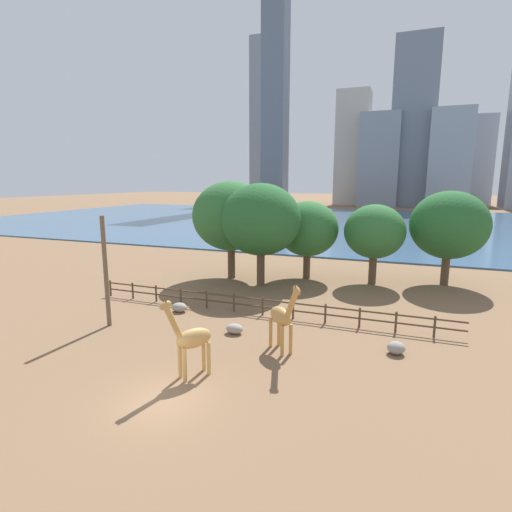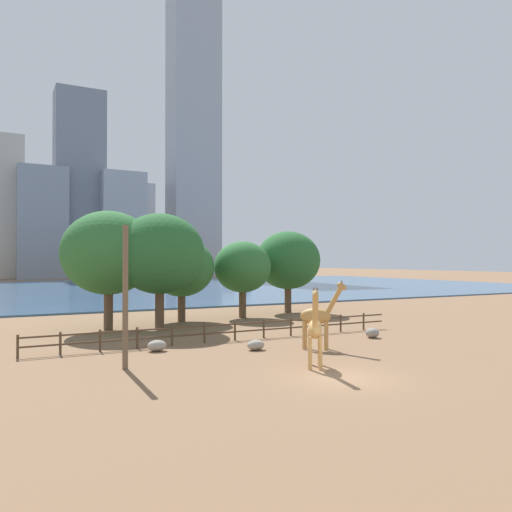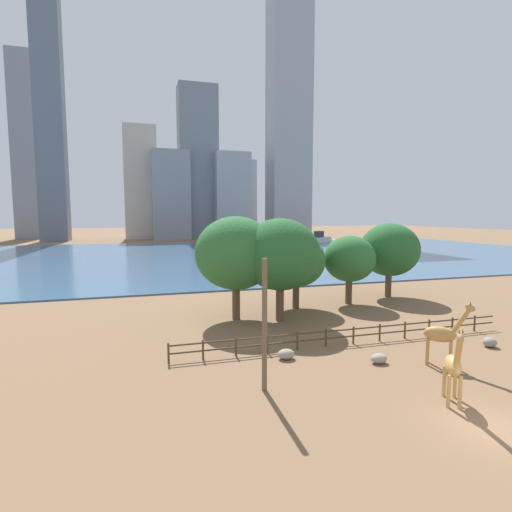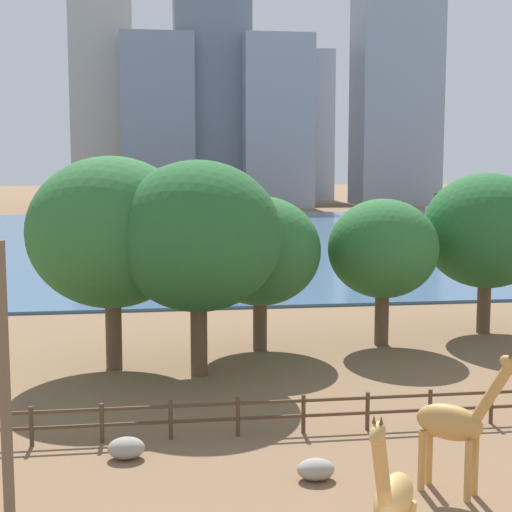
% 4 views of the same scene
% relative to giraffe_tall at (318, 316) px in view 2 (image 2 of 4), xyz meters
% --- Properties ---
extents(ground_plane, '(400.00, 400.00, 0.00)m').
position_rel_giraffe_tall_xyz_m(ground_plane, '(-3.30, 73.33, -2.00)').
color(ground_plane, brown).
extents(harbor_water, '(180.00, 86.00, 0.20)m').
position_rel_giraffe_tall_xyz_m(harbor_water, '(-3.30, 70.33, -1.90)').
color(harbor_water, '#3D6084').
rests_on(harbor_water, ground).
extents(giraffe_tall, '(2.47, 2.36, 4.22)m').
position_rel_giraffe_tall_xyz_m(giraffe_tall, '(0.00, 0.00, 0.00)').
color(giraffe_tall, '#C18C47').
rests_on(giraffe_tall, ground).
extents(giraffe_companion, '(1.84, 2.46, 4.15)m').
position_rel_giraffe_tall_xyz_m(giraffe_companion, '(-3.16, -4.30, -0.06)').
color(giraffe_companion, tan).
rests_on(giraffe_companion, ground).
extents(utility_pole, '(0.28, 0.28, 7.15)m').
position_rel_giraffe_tall_xyz_m(utility_pole, '(-11.67, -0.18, 1.57)').
color(utility_pole, brown).
rests_on(utility_pole, ground).
extents(boulder_near_fence, '(1.13, 0.88, 0.66)m').
position_rel_giraffe_tall_xyz_m(boulder_near_fence, '(-8.89, 3.85, -1.67)').
color(boulder_near_fence, gray).
rests_on(boulder_near_fence, ground).
extents(boulder_by_pole, '(0.95, 0.91, 0.68)m').
position_rel_giraffe_tall_xyz_m(boulder_by_pole, '(5.89, 1.93, -1.66)').
color(boulder_by_pole, gray).
rests_on(boulder_by_pole, ground).
extents(boulder_small, '(1.08, 0.81, 0.61)m').
position_rel_giraffe_tall_xyz_m(boulder_small, '(-3.51, 1.47, -1.70)').
color(boulder_small, gray).
rests_on(boulder_small, ground).
extents(enclosure_fence, '(26.12, 0.14, 1.30)m').
position_rel_giraffe_tall_xyz_m(enclosure_fence, '(-3.67, 5.33, -1.24)').
color(enclosure_fence, '#4C3826').
rests_on(enclosure_fence, ground).
extents(tree_left_large, '(7.23, 7.23, 9.25)m').
position_rel_giraffe_tall_xyz_m(tree_left_large, '(-9.63, 14.49, 3.97)').
color(tree_left_large, brown).
rests_on(tree_left_large, ground).
extents(tree_center_broad, '(6.66, 6.66, 8.41)m').
position_rel_giraffe_tall_xyz_m(tree_center_broad, '(9.42, 19.07, 3.40)').
color(tree_center_broad, brown).
rests_on(tree_center_broad, ground).
extents(tree_right_tall, '(5.38, 5.38, 7.21)m').
position_rel_giraffe_tall_xyz_m(tree_right_tall, '(3.27, 17.18, 2.76)').
color(tree_right_tall, brown).
rests_on(tree_right_tall, ground).
extents(tree_left_small, '(7.01, 7.01, 9.08)m').
position_rel_giraffe_tall_xyz_m(tree_left_small, '(-6.03, 12.90, 3.91)').
color(tree_left_small, brown).
rests_on(tree_left_small, ground).
extents(tree_right_small, '(5.77, 5.77, 7.39)m').
position_rel_giraffe_tall_xyz_m(tree_right_small, '(-2.82, 16.98, 2.77)').
color(tree_right_small, brown).
rests_on(tree_right_small, ground).
extents(boat_ferry, '(4.95, 6.90, 2.87)m').
position_rel_giraffe_tall_xyz_m(boat_ferry, '(29.47, 69.41, -0.83)').
color(boat_ferry, navy).
rests_on(boat_ferry, harbor_water).
extents(boat_sailboat, '(8.76, 7.14, 3.72)m').
position_rel_giraffe_tall_xyz_m(boat_sailboat, '(39.84, 99.96, -0.54)').
color(boat_sailboat, silver).
rests_on(boat_sailboat, harbor_water).
extents(skyline_tower_needle, '(13.76, 14.57, 32.85)m').
position_rel_giraffe_tall_xyz_m(skyline_tower_needle, '(-5.40, 136.09, 14.42)').
color(skyline_tower_needle, gray).
rests_on(skyline_tower_needle, ground).
extents(skyline_tower_glass, '(16.41, 12.04, 105.29)m').
position_rel_giraffe_tall_xyz_m(skyline_tower_glass, '(42.98, 137.39, 50.64)').
color(skyline_tower_glass, '#939EAD').
rests_on(skyline_tower_glass, ground).
extents(skyline_block_left, '(11.98, 11.51, 42.48)m').
position_rel_giraffe_tall_xyz_m(skyline_block_left, '(-16.06, 141.54, 19.24)').
color(skyline_block_left, '#B7B2A8').
rests_on(skyline_block_left, ground).
extents(skyline_tower_short, '(14.65, 10.10, 57.65)m').
position_rel_giraffe_tall_xyz_m(skyline_tower_short, '(5.30, 136.30, 26.82)').
color(skyline_tower_short, slate).
rests_on(skyline_tower_short, ground).
extents(skyline_block_wide, '(13.23, 15.51, 32.68)m').
position_rel_giraffe_tall_xyz_m(skyline_block_wide, '(17.32, 134.13, 14.34)').
color(skyline_block_wide, '#939EAD').
rests_on(skyline_block_wide, ground).
extents(skyline_tower_far, '(16.47, 14.73, 33.98)m').
position_rel_giraffe_tall_xyz_m(skyline_tower_far, '(26.71, 163.21, 14.99)').
color(skyline_tower_far, gray).
rests_on(skyline_tower_far, ground).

